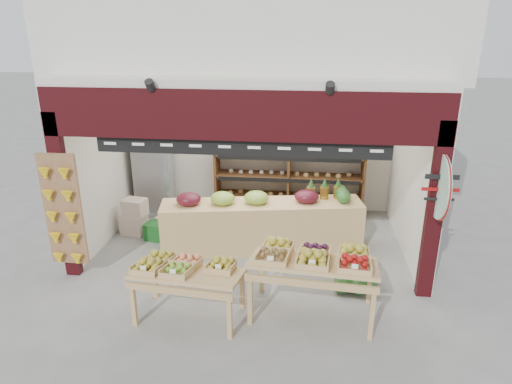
% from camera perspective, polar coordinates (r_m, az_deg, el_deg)
% --- Properties ---
extents(ground, '(60.00, 60.00, 0.00)m').
position_cam_1_polar(ground, '(8.20, -0.75, -7.51)').
color(ground, slate).
rests_on(ground, ground).
extents(shop_structure, '(6.36, 5.12, 5.40)m').
position_cam_1_polar(shop_structure, '(8.86, 0.53, 20.90)').
color(shop_structure, silver).
rests_on(shop_structure, ground).
extents(banana_board, '(0.60, 0.15, 1.80)m').
position_cam_1_polar(banana_board, '(7.55, -23.03, -2.44)').
color(banana_board, '#956A44').
rests_on(banana_board, ground).
extents(gift_sign, '(0.04, 0.93, 0.92)m').
position_cam_1_polar(gift_sign, '(6.66, 22.04, 0.60)').
color(gift_sign, silver).
rests_on(gift_sign, ground).
extents(back_shelving, '(3.12, 0.51, 1.92)m').
position_cam_1_polar(back_shelving, '(9.52, 4.17, 4.29)').
color(back_shelving, brown).
rests_on(back_shelving, ground).
extents(refrigerator, '(0.83, 0.83, 1.88)m').
position_cam_1_polar(refrigerator, '(9.83, -12.66, 2.69)').
color(refrigerator, '#ACADB2').
rests_on(refrigerator, ground).
extents(cardboard_stack, '(1.06, 0.77, 0.71)m').
position_cam_1_polar(cardboard_stack, '(9.00, -13.53, -3.65)').
color(cardboard_stack, beige).
rests_on(cardboard_stack, ground).
extents(mid_counter, '(3.59, 1.29, 1.10)m').
position_cam_1_polar(mid_counter, '(8.13, 0.64, -3.99)').
color(mid_counter, tan).
rests_on(mid_counter, ground).
extents(display_table_left, '(1.51, 0.93, 0.94)m').
position_cam_1_polar(display_table_left, '(6.31, -9.25, -9.51)').
color(display_table_left, tan).
rests_on(display_table_left, ground).
extents(display_table_right, '(1.78, 1.09, 1.07)m').
position_cam_1_polar(display_table_right, '(6.24, 7.23, -8.35)').
color(display_table_right, tan).
rests_on(display_table_right, ground).
extents(watermelon_pile, '(0.70, 0.65, 0.49)m').
position_cam_1_polar(watermelon_pile, '(7.28, 12.26, -10.29)').
color(watermelon_pile, '#184717').
rests_on(watermelon_pile, ground).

